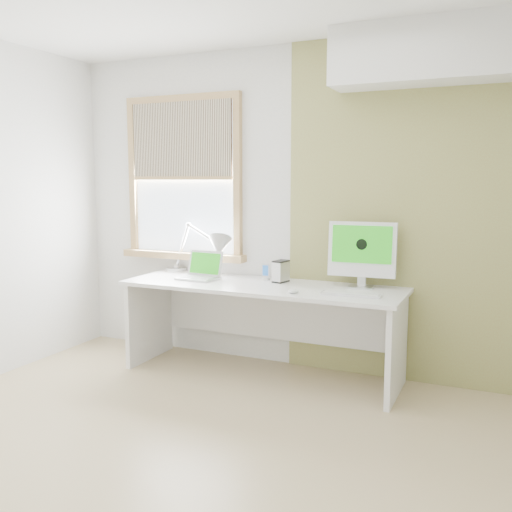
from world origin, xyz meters
The scene contains 12 objects.
room centered at (0.00, 0.00, 1.30)m, with size 4.04×3.54×2.64m.
accent_wall centered at (1.00, 1.74, 1.30)m, with size 2.00×0.02×2.60m, color olive.
soffit centered at (1.20, 1.57, 2.40)m, with size 1.60×0.40×0.42m, color white.
window centered at (-1.00, 1.71, 1.54)m, with size 1.20×0.14×1.42m.
desk centered at (-0.10, 1.44, 0.53)m, with size 2.20×0.70×0.73m.
desk_lamp centered at (-0.65, 1.57, 0.96)m, with size 0.75×0.40×0.44m.
laptop centered at (-0.66, 1.42, 0.79)m, with size 0.33×0.28×0.22m.
phone_dock centered at (-0.15, 1.58, 0.77)m, with size 0.08×0.08×0.14m.
external_drive centered at (0.00, 1.54, 0.82)m, with size 0.11×0.15×0.17m.
imac centered at (0.63, 1.58, 1.01)m, with size 0.51×0.18×0.50m.
keyboard centered at (0.64, 1.26, 0.74)m, with size 0.42×0.14×0.02m.
mouse centered at (0.24, 1.17, 0.74)m, with size 0.05×0.09×0.03m, color white.
Camera 1 is at (1.63, -2.56, 1.54)m, focal length 39.61 mm.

